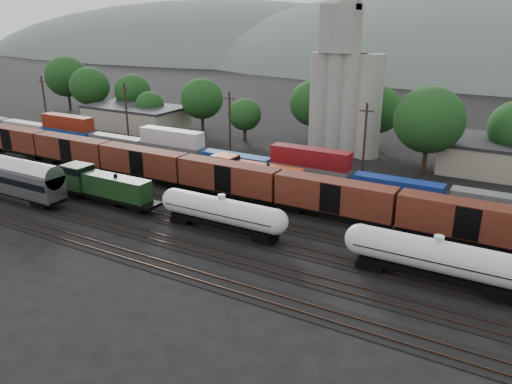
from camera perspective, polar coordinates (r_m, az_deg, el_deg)
The scene contains 12 objects.
ground at distance 64.67m, azimuth -4.53°, elevation -2.32°, with size 600.00×600.00×0.00m, color black.
tracks at distance 64.65m, azimuth -4.53°, elevation -2.28°, with size 180.00×33.20×0.20m.
green_locomotive at distance 69.87m, azimuth -17.38°, elevation 0.75°, with size 17.15×3.03×4.54m.
tank_car_a at distance 57.64m, azimuth -3.92°, elevation -2.26°, with size 16.82×3.01×4.41m.
tank_car_b at distance 49.49m, azimuth 19.94°, elevation -7.07°, with size 17.78×3.18×4.66m.
orange_locomotive at distance 72.22m, azimuth -0.67°, elevation 2.15°, with size 17.25×2.87×4.31m.
boxcar_string at distance 64.54m, azimuth 2.57°, elevation 0.63°, with size 153.60×2.90×4.20m.
container_wall at distance 81.84m, azimuth -5.26°, elevation 3.98°, with size 160.00×2.60×5.80m.
grain_silo at distance 91.70m, azimuth 10.06°, elevation 11.18°, with size 13.40×5.00×29.00m.
industrial_sheds at distance 91.54m, azimuth 11.55°, elevation 5.52°, with size 119.38×17.26×5.10m.
tree_band at distance 95.66m, azimuth 8.46°, elevation 9.42°, with size 165.45×23.17×14.25m.
utility_poles at distance 81.12m, azimuth 4.18°, elevation 6.76°, with size 122.20×0.36×12.00m.
Camera 1 is at (34.34, -49.37, 23.78)m, focal length 35.00 mm.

